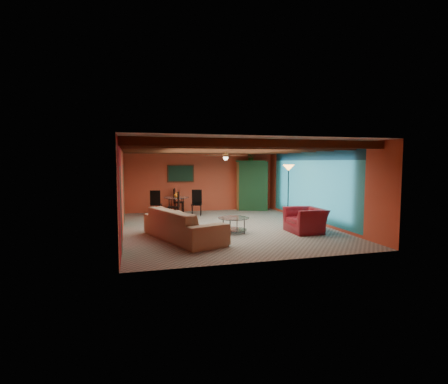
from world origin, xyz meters
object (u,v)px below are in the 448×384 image
object	(u,v)px
floor_lamp	(288,193)
potted_plant	(251,157)
vase	(176,187)
dining_table	(176,203)
sofa	(183,224)
armchair	(306,220)
armoire	(251,186)
coffee_table	(234,225)

from	to	relation	value
floor_lamp	potted_plant	distance (m)	3.29
floor_lamp	potted_plant	bearing A→B (deg)	97.18
floor_lamp	potted_plant	size ratio (longest dim) A/B	4.70
potted_plant	vase	world-z (taller)	potted_plant
dining_table	floor_lamp	distance (m)	4.41
sofa	floor_lamp	size ratio (longest dim) A/B	1.41
armchair	dining_table	size ratio (longest dim) A/B	0.57
dining_table	potted_plant	world-z (taller)	potted_plant
armoire	floor_lamp	size ratio (longest dim) A/B	1.04
coffee_table	floor_lamp	distance (m)	3.17
dining_table	potted_plant	xyz separation A→B (m)	(3.44, 0.84, 1.84)
vase	armoire	bearing A→B (deg)	13.73
sofa	coffee_table	world-z (taller)	sofa
sofa	vase	world-z (taller)	vase
armchair	floor_lamp	bearing A→B (deg)	167.66
vase	sofa	bearing A→B (deg)	-94.84
coffee_table	armoire	bearing A→B (deg)	64.55
floor_lamp	vase	world-z (taller)	floor_lamp
sofa	armchair	size ratio (longest dim) A/B	2.53
sofa	armoire	xyz separation A→B (m)	(3.80, 5.08, 0.65)
sofa	potted_plant	world-z (taller)	potted_plant
sofa	vase	distance (m)	4.32
armoire	floor_lamp	bearing A→B (deg)	-60.57
dining_table	vase	distance (m)	0.62
armoire	vase	xyz separation A→B (m)	(-3.44, -0.84, 0.07)
coffee_table	potted_plant	world-z (taller)	potted_plant
dining_table	potted_plant	distance (m)	3.99
sofa	armoire	bearing A→B (deg)	-57.14
sofa	coffee_table	xyz separation A→B (m)	(1.59, 0.45, -0.18)
vase	armchair	bearing A→B (deg)	-51.52
armchair	armoire	distance (m)	5.15
sofa	armoire	size ratio (longest dim) A/B	1.35
floor_lamp	vase	size ratio (longest dim) A/B	10.25
coffee_table	dining_table	xyz separation A→B (m)	(-1.23, 3.80, 0.28)
coffee_table	potted_plant	bearing A→B (deg)	64.55
dining_table	armoire	size ratio (longest dim) A/B	0.93
armchair	potted_plant	bearing A→B (deg)	178.50
dining_table	coffee_table	bearing A→B (deg)	-72.02
potted_plant	floor_lamp	bearing A→B (deg)	-82.82
armoire	potted_plant	world-z (taller)	potted_plant
floor_lamp	coffee_table	bearing A→B (deg)	-147.42
armchair	potted_plant	xyz separation A→B (m)	(0.05, 5.10, 1.99)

